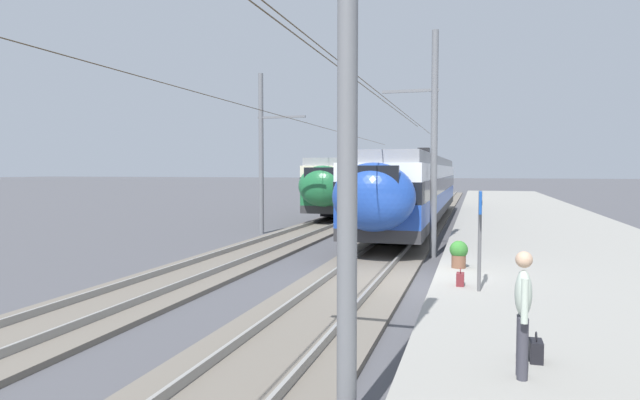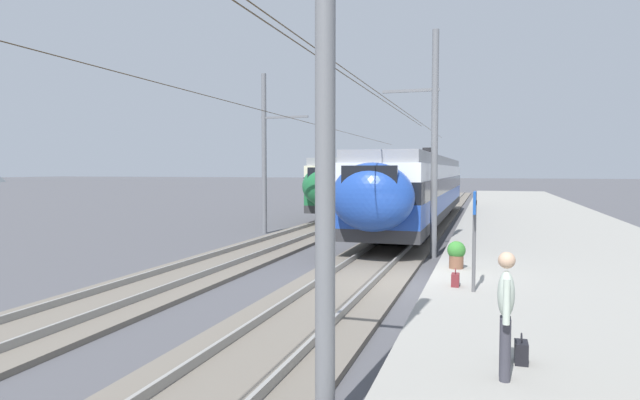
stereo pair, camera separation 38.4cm
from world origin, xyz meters
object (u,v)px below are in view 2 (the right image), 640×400
at_px(train_near_platform, 420,187).
at_px(passenger_walking, 506,308).
at_px(potted_plant_platform_edge, 456,253).
at_px(platform_sign, 475,218).
at_px(catenary_mast_far_side, 267,151).
at_px(catenary_mast_west, 314,108).
at_px(handbag_near_sign, 455,280).
at_px(train_far_track, 371,182).
at_px(catenary_mast_mid, 431,140).
at_px(handbag_beside_passenger, 521,352).

height_order(train_near_platform, passenger_walking, train_near_platform).
bearing_deg(potted_plant_platform_edge, platform_sign, -169.42).
xyz_separation_m(catenary_mast_far_side, potted_plant_platform_edge, (-9.09, -9.57, -3.27)).
xyz_separation_m(catenary_mast_west, catenary_mast_far_side, (18.41, 8.41, 0.23)).
distance_m(passenger_walking, handbag_near_sign, 5.74).
height_order(catenary_mast_west, passenger_walking, catenary_mast_west).
xyz_separation_m(catenary_mast_west, platform_sign, (6.47, -1.70, -1.81)).
bearing_deg(platform_sign, train_near_platform, 10.73).
bearing_deg(catenary_mast_west, train_near_platform, 3.82).
distance_m(train_far_track, passenger_walking, 33.41).
distance_m(catenary_mast_mid, handbag_near_sign, 7.54).
height_order(passenger_walking, handbag_near_sign, passenger_walking).
bearing_deg(handbag_near_sign, handbag_beside_passenger, -166.41).
bearing_deg(train_far_track, passenger_walking, -164.98).
bearing_deg(train_near_platform, passenger_walking, -170.39).
relative_size(catenary_mast_far_side, potted_plant_platform_edge, 63.16).
bearing_deg(passenger_walking, handbag_beside_passenger, -19.44).
relative_size(train_far_track, potted_plant_platform_edge, 32.19).
distance_m(train_near_platform, catenary_mast_mid, 10.68).
relative_size(train_near_platform, train_far_track, 1.09).
xyz_separation_m(train_far_track, platform_sign, (-27.12, -8.14, -0.16)).
distance_m(train_far_track, catenary_mast_mid, 21.28).
distance_m(train_far_track, catenary_mast_west, 34.24).
relative_size(train_near_platform, catenary_mast_far_side, 0.56).
bearing_deg(handbag_near_sign, platform_sign, -137.96).
height_order(catenary_mast_west, handbag_beside_passenger, catenary_mast_west).
bearing_deg(passenger_walking, catenary_mast_far_side, 31.88).
bearing_deg(platform_sign, catenary_mast_mid, 13.63).
bearing_deg(catenary_mast_far_side, handbag_beside_passenger, -146.46).
bearing_deg(handbag_beside_passenger, train_far_track, 15.74).
height_order(catenary_mast_west, handbag_near_sign, catenary_mast_west).
bearing_deg(train_far_track, handbag_beside_passenger, -164.26).
relative_size(catenary_mast_mid, platform_sign, 21.35).
xyz_separation_m(catenary_mast_mid, platform_sign, (-6.94, -1.68, -2.15)).
distance_m(platform_sign, potted_plant_platform_edge, 3.16).
relative_size(catenary_mast_west, platform_sign, 21.35).
relative_size(train_far_track, passenger_walking, 14.66).
height_order(catenary_mast_mid, passenger_walking, catenary_mast_mid).
bearing_deg(train_near_platform, handbag_beside_passenger, -169.47).
relative_size(catenary_mast_west, potted_plant_platform_edge, 63.16).
relative_size(catenary_mast_west, catenary_mast_far_side, 1.00).
distance_m(platform_sign, passenger_walking, 5.21).
relative_size(train_near_platform, passenger_walking, 16.06).
relative_size(catenary_mast_mid, passenger_walking, 28.77).
distance_m(catenary_mast_west, potted_plant_platform_edge, 9.88).
height_order(catenary_mast_far_side, potted_plant_platform_edge, catenary_mast_far_side).
bearing_deg(potted_plant_platform_edge, catenary_mast_west, 172.91).
relative_size(catenary_mast_west, passenger_walking, 28.77).
xyz_separation_m(train_near_platform, passenger_walking, (-22.45, -3.80, -0.89)).
height_order(catenary_mast_far_side, platform_sign, catenary_mast_far_side).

